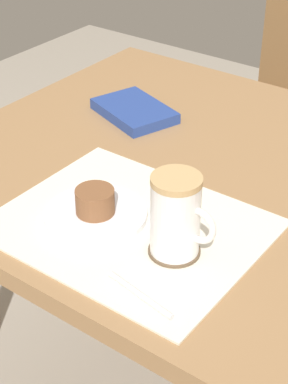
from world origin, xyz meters
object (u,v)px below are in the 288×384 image
object	(u,v)px
small_book	(134,111)
pastry_plate	(96,215)
coffee_mug	(177,215)
dining_table	(195,203)
pastry	(95,201)

from	to	relation	value
small_book	pastry_plate	bearing A→B (deg)	-42.87
coffee_mug	dining_table	bearing A→B (deg)	115.40
dining_table	small_book	xyz separation A→B (m)	(-0.23, 0.10, 0.10)
pastry	small_book	distance (m)	0.41
pastry	coffee_mug	bearing A→B (deg)	0.70
dining_table	small_book	world-z (taller)	small_book
dining_table	pastry	world-z (taller)	pastry
coffee_mug	pastry	bearing A→B (deg)	-179.30
dining_table	coffee_mug	bearing A→B (deg)	-64.60
pastry	coffee_mug	size ratio (longest dim) A/B	0.50
pastry	coffee_mug	world-z (taller)	coffee_mug
small_book	pastry	bearing A→B (deg)	-42.87
pastry_plate	coffee_mug	world-z (taller)	coffee_mug
coffee_mug	small_book	world-z (taller)	coffee_mug
pastry_plate	coffee_mug	xyz separation A→B (m)	(0.16, 0.00, 0.07)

